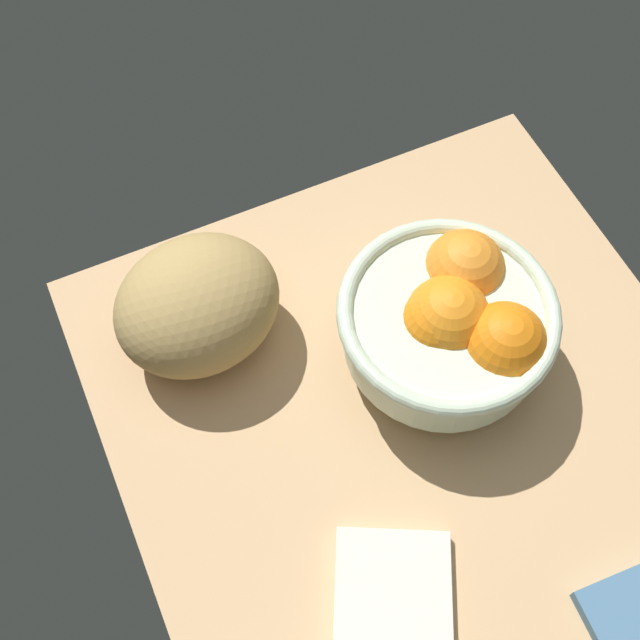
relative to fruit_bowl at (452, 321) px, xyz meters
The scene contains 4 objects.
ground_plane 14.70cm from the fruit_bowl, 151.98° to the left, with size 70.96×57.60×3.00cm, color tan.
fruit_bowl is the anchor object (origin of this frame).
bread_loaf 24.55cm from the fruit_bowl, 60.17° to the left, with size 16.62×14.33×11.58cm, color tan.
napkin_spare 26.36cm from the fruit_bowl, 141.52° to the left, with size 13.00×10.18×1.49cm, color silver.
Camera 1 is at (-18.64, 21.42, 76.25)cm, focal length 46.99 mm.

